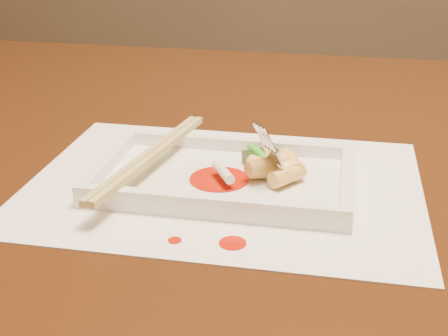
% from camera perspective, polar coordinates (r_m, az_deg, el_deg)
% --- Properties ---
extents(table, '(1.40, 0.90, 0.75)m').
position_cam_1_polar(table, '(0.80, 5.38, -4.39)').
color(table, black).
rests_on(table, ground).
extents(placemat, '(0.40, 0.30, 0.00)m').
position_cam_1_polar(placemat, '(0.64, 0.00, -1.53)').
color(placemat, white).
rests_on(placemat, table).
extents(sauce_splatter_a, '(0.02, 0.02, 0.00)m').
position_cam_1_polar(sauce_splatter_a, '(0.54, 0.80, -6.88)').
color(sauce_splatter_a, '#B71505').
rests_on(sauce_splatter_a, placemat).
extents(sauce_splatter_b, '(0.01, 0.01, 0.00)m').
position_cam_1_polar(sauce_splatter_b, '(0.54, -4.53, -6.61)').
color(sauce_splatter_b, '#B71505').
rests_on(sauce_splatter_b, placemat).
extents(plate_base, '(0.26, 0.16, 0.01)m').
position_cam_1_polar(plate_base, '(0.64, 0.00, -1.14)').
color(plate_base, white).
rests_on(plate_base, placemat).
extents(plate_rim_far, '(0.26, 0.01, 0.01)m').
position_cam_1_polar(plate_rim_far, '(0.70, 1.15, 2.19)').
color(plate_rim_far, white).
rests_on(plate_rim_far, plate_base).
extents(plate_rim_near, '(0.26, 0.01, 0.01)m').
position_cam_1_polar(plate_rim_near, '(0.57, -1.42, -3.25)').
color(plate_rim_near, white).
rests_on(plate_rim_near, plate_base).
extents(plate_rim_left, '(0.01, 0.14, 0.01)m').
position_cam_1_polar(plate_rim_left, '(0.67, -10.49, 0.59)').
color(plate_rim_left, white).
rests_on(plate_rim_left, plate_base).
extents(plate_rim_right, '(0.01, 0.14, 0.01)m').
position_cam_1_polar(plate_rim_right, '(0.63, 11.21, -1.13)').
color(plate_rim_right, white).
rests_on(plate_rim_right, plate_base).
extents(veg_piece, '(0.05, 0.04, 0.01)m').
position_cam_1_polar(veg_piece, '(0.67, 3.61, 0.94)').
color(veg_piece, black).
rests_on(veg_piece, plate_base).
extents(scallion_white, '(0.03, 0.04, 0.01)m').
position_cam_1_polar(scallion_white, '(0.62, -0.07, -0.36)').
color(scallion_white, '#EAEACC').
rests_on(scallion_white, plate_base).
extents(scallion_green, '(0.05, 0.08, 0.01)m').
position_cam_1_polar(scallion_green, '(0.65, 4.00, 0.66)').
color(scallion_green, green).
rests_on(scallion_green, plate_base).
extents(chopstick_a, '(0.05, 0.24, 0.01)m').
position_cam_1_polar(chopstick_a, '(0.65, -7.10, 1.16)').
color(chopstick_a, tan).
rests_on(chopstick_a, plate_rim_near).
extents(chopstick_b, '(0.05, 0.24, 0.01)m').
position_cam_1_polar(chopstick_b, '(0.65, -6.43, 1.11)').
color(chopstick_b, tan).
rests_on(chopstick_b, plate_rim_near).
extents(fork, '(0.09, 0.10, 0.14)m').
position_cam_1_polar(fork, '(0.62, 6.72, 5.58)').
color(fork, silver).
rests_on(fork, plate_base).
extents(sauce_blob_0, '(0.06, 0.06, 0.00)m').
position_cam_1_polar(sauce_blob_0, '(0.63, -0.44, -1.02)').
color(sauce_blob_0, '#B71505').
rests_on(sauce_blob_0, plate_base).
extents(rice_cake_0, '(0.03, 0.05, 0.02)m').
position_cam_1_polar(rice_cake_0, '(0.65, 6.13, 0.35)').
color(rice_cake_0, '#F7DC73').
rests_on(rice_cake_0, plate_base).
extents(rice_cake_1, '(0.04, 0.04, 0.02)m').
position_cam_1_polar(rice_cake_1, '(0.62, 5.79, -0.65)').
color(rice_cake_1, '#F7DC73').
rests_on(rice_cake_1, plate_base).
extents(rice_cake_2, '(0.04, 0.04, 0.02)m').
position_cam_1_polar(rice_cake_2, '(0.63, 3.98, 0.32)').
color(rice_cake_2, '#F7DC73').
rests_on(rice_cake_2, plate_base).
extents(rice_cake_3, '(0.04, 0.03, 0.02)m').
position_cam_1_polar(rice_cake_3, '(0.63, 4.19, -0.15)').
color(rice_cake_3, '#F7DC73').
rests_on(rice_cake_3, plate_base).
extents(rice_cake_4, '(0.04, 0.04, 0.02)m').
position_cam_1_polar(rice_cake_4, '(0.64, 3.86, 0.02)').
color(rice_cake_4, '#F7DC73').
rests_on(rice_cake_4, plate_base).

